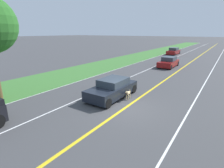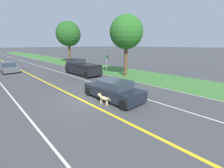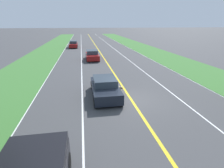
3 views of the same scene
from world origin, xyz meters
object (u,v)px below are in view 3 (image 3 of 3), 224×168
car_trailing_near (92,55)px  car_trailing_mid (73,44)px  ego_car (105,88)px  dog (120,88)px

car_trailing_near → car_trailing_mid: bearing=-77.3°
ego_car → car_trailing_near: bearing=-89.7°
dog → car_trailing_mid: (4.62, -28.77, 0.21)m
ego_car → car_trailing_mid: 29.22m
ego_car → car_trailing_near: 14.18m
ego_car → dog: ego_car is taller
dog → car_trailing_near: 13.99m
ego_car → car_trailing_near: same height
dog → car_trailing_mid: size_ratio=0.24×
car_trailing_mid → dog: bearing=99.1°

